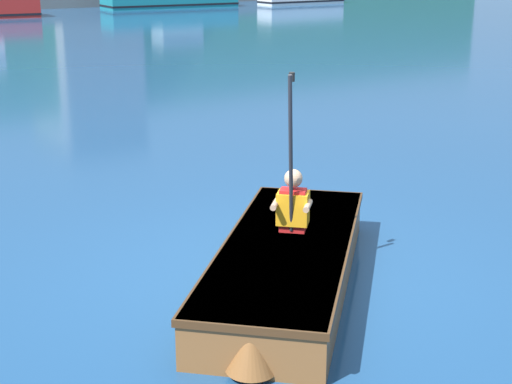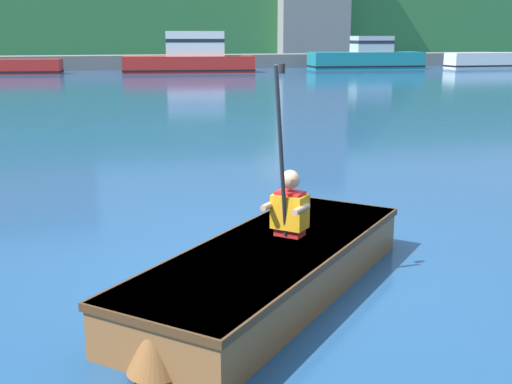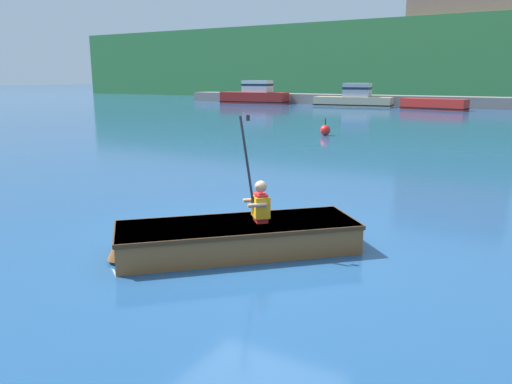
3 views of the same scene
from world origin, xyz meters
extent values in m
plane|color=navy|center=(0.00, 0.00, 0.00)|extent=(300.00, 300.00, 0.00)
cube|color=black|center=(17.16, 34.44, 0.19)|extent=(7.67, 2.79, 0.10)
cube|color=black|center=(25.24, 33.00, 0.18)|extent=(5.38, 1.64, 0.10)
cube|color=brown|center=(-0.01, -0.30, 0.21)|extent=(3.12, 3.12, 0.42)
cube|color=#482C16|center=(-0.01, -0.30, 0.39)|extent=(3.18, 3.18, 0.06)
cube|color=#482C16|center=(-0.01, -0.30, 0.38)|extent=(2.66, 2.66, 0.02)
cone|color=brown|center=(-1.14, -1.43, 0.23)|extent=(0.54, 0.54, 0.38)
cube|color=brown|center=(0.17, -0.12, 0.37)|extent=(0.84, 0.84, 0.03)
cube|color=red|center=(0.23, -0.06, 0.62)|extent=(0.28, 0.28, 0.40)
cube|color=orange|center=(0.23, -0.06, 0.64)|extent=(0.35, 0.35, 0.30)
sphere|color=tan|center=(0.23, -0.06, 0.93)|extent=(0.17, 0.17, 0.17)
cylinder|color=tan|center=(0.06, -0.02, 0.70)|extent=(0.22, 0.22, 0.06)
cylinder|color=tan|center=(0.27, -0.23, 0.70)|extent=(0.22, 0.22, 0.06)
cylinder|color=#232328|center=(0.10, -0.19, 1.18)|extent=(0.20, 0.20, 1.48)
cylinder|color=black|center=(0.10, -0.19, 1.89)|extent=(0.05, 0.05, 0.08)
camera|label=1|loc=(-3.90, -5.61, 2.90)|focal=55.00mm
camera|label=2|loc=(-1.53, -5.22, 2.15)|focal=45.00mm
camera|label=3|loc=(3.67, -5.93, 2.41)|focal=35.00mm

